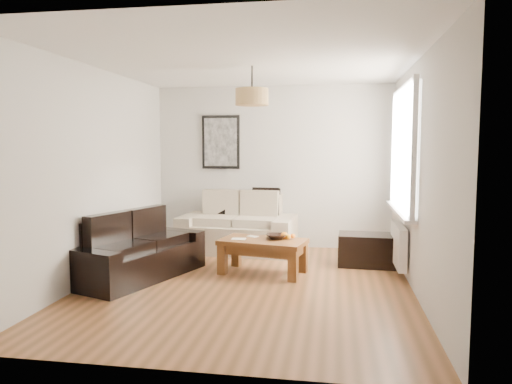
% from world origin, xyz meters
% --- Properties ---
extents(floor, '(4.50, 4.50, 0.00)m').
position_xyz_m(floor, '(0.00, 0.00, 0.00)').
color(floor, brown).
rests_on(floor, ground).
extents(ceiling, '(3.80, 4.50, 0.00)m').
position_xyz_m(ceiling, '(0.00, 0.00, 2.60)').
color(ceiling, white).
rests_on(ceiling, floor).
extents(wall_back, '(3.80, 0.04, 2.60)m').
position_xyz_m(wall_back, '(0.00, 2.25, 1.30)').
color(wall_back, silver).
rests_on(wall_back, floor).
extents(wall_front, '(3.80, 0.04, 2.60)m').
position_xyz_m(wall_front, '(0.00, -2.25, 1.30)').
color(wall_front, silver).
rests_on(wall_front, floor).
extents(wall_left, '(0.04, 4.50, 2.60)m').
position_xyz_m(wall_left, '(-1.90, 0.00, 1.30)').
color(wall_left, silver).
rests_on(wall_left, floor).
extents(wall_right, '(0.04, 4.50, 2.60)m').
position_xyz_m(wall_right, '(1.90, 0.00, 1.30)').
color(wall_right, silver).
rests_on(wall_right, floor).
extents(window_bay, '(0.14, 1.90, 1.60)m').
position_xyz_m(window_bay, '(1.86, 0.80, 1.60)').
color(window_bay, white).
rests_on(window_bay, wall_right).
extents(radiator, '(0.10, 0.90, 0.52)m').
position_xyz_m(radiator, '(1.82, 0.80, 0.38)').
color(radiator, white).
rests_on(radiator, wall_right).
extents(poster, '(0.62, 0.04, 0.87)m').
position_xyz_m(poster, '(-0.85, 2.22, 1.70)').
color(poster, black).
rests_on(poster, wall_back).
extents(pendant_shade, '(0.40, 0.40, 0.20)m').
position_xyz_m(pendant_shade, '(0.00, 0.30, 2.23)').
color(pendant_shade, tan).
rests_on(pendant_shade, ceiling).
extents(loveseat_cream, '(1.81, 1.08, 0.87)m').
position_xyz_m(loveseat_cream, '(-0.48, 1.78, 0.44)').
color(loveseat_cream, '#B9A894').
rests_on(loveseat_cream, floor).
extents(sofa_leather, '(1.39, 1.93, 0.75)m').
position_xyz_m(sofa_leather, '(-1.43, 0.11, 0.38)').
color(sofa_leather, black).
rests_on(sofa_leather, floor).
extents(coffee_table, '(1.18, 0.79, 0.44)m').
position_xyz_m(coffee_table, '(0.10, 0.54, 0.22)').
color(coffee_table, brown).
rests_on(coffee_table, floor).
extents(ottoman, '(0.78, 0.52, 0.44)m').
position_xyz_m(ottoman, '(1.45, 1.17, 0.22)').
color(ottoman, black).
rests_on(ottoman, floor).
extents(cushion_left, '(0.40, 0.20, 0.38)m').
position_xyz_m(cushion_left, '(-0.87, 1.99, 0.74)').
color(cushion_left, black).
rests_on(cushion_left, loveseat_cream).
extents(cushion_right, '(0.44, 0.16, 0.43)m').
position_xyz_m(cushion_right, '(-0.07, 1.99, 0.76)').
color(cushion_right, black).
rests_on(cushion_right, loveseat_cream).
extents(fruit_bowl, '(0.30, 0.30, 0.06)m').
position_xyz_m(fruit_bowl, '(0.27, 0.61, 0.47)').
color(fruit_bowl, black).
rests_on(fruit_bowl, coffee_table).
extents(orange_a, '(0.07, 0.07, 0.07)m').
position_xyz_m(orange_a, '(0.42, 0.57, 0.48)').
color(orange_a, '#FFA015').
rests_on(orange_a, fruit_bowl).
extents(orange_b, '(0.07, 0.07, 0.06)m').
position_xyz_m(orange_b, '(0.48, 0.63, 0.48)').
color(orange_b, orange).
rests_on(orange_b, fruit_bowl).
extents(orange_c, '(0.10, 0.10, 0.09)m').
position_xyz_m(orange_c, '(0.37, 0.65, 0.48)').
color(orange_c, orange).
rests_on(orange_c, fruit_bowl).
extents(papers, '(0.19, 0.13, 0.01)m').
position_xyz_m(papers, '(-0.21, 0.52, 0.44)').
color(papers, white).
rests_on(papers, coffee_table).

